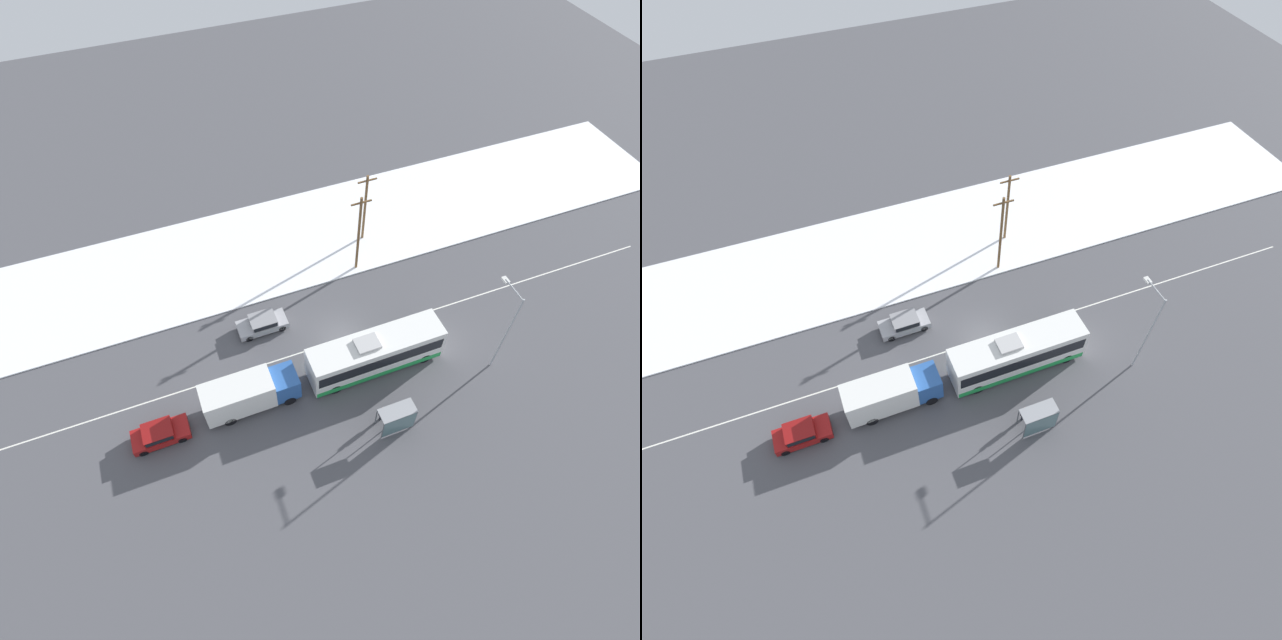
% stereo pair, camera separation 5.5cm
% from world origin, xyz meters
% --- Properties ---
extents(ground_plane, '(120.00, 120.00, 0.00)m').
position_xyz_m(ground_plane, '(0.00, 0.00, 0.00)').
color(ground_plane, '#4C4C51').
extents(snow_lot, '(80.00, 12.39, 0.12)m').
position_xyz_m(snow_lot, '(0.00, 12.40, 0.06)').
color(snow_lot, white).
rests_on(snow_lot, ground_plane).
extents(lane_marking_center, '(60.00, 0.12, 0.00)m').
position_xyz_m(lane_marking_center, '(0.00, 0.00, 0.00)').
color(lane_marking_center, silver).
rests_on(lane_marking_center, ground_plane).
extents(city_bus, '(10.63, 2.57, 3.61)m').
position_xyz_m(city_bus, '(1.45, -3.17, 1.76)').
color(city_bus, white).
rests_on(city_bus, ground_plane).
extents(box_truck, '(7.10, 2.30, 3.08)m').
position_xyz_m(box_truck, '(-8.58, -2.96, 1.70)').
color(box_truck, silver).
rests_on(box_truck, ground_plane).
extents(sedan_car, '(4.12, 1.80, 1.36)m').
position_xyz_m(sedan_car, '(-5.62, 3.45, 0.75)').
color(sedan_car, '#9E9EA3').
rests_on(sedan_car, ground_plane).
extents(parked_car_near_truck, '(4.04, 1.80, 1.43)m').
position_xyz_m(parked_car_near_truck, '(-15.33, -3.27, 0.78)').
color(parked_car_near_truck, maroon).
rests_on(parked_car_near_truck, ground_plane).
extents(pedestrian_at_stop, '(0.61, 0.27, 1.69)m').
position_xyz_m(pedestrian_at_stop, '(0.07, -7.60, 1.04)').
color(pedestrian_at_stop, '#23232D').
rests_on(pedestrian_at_stop, ground_plane).
extents(bus_shelter, '(2.64, 1.20, 2.40)m').
position_xyz_m(bus_shelter, '(0.70, -8.69, 1.67)').
color(bus_shelter, gray).
rests_on(bus_shelter, ground_plane).
extents(streetlamp, '(0.36, 2.42, 8.23)m').
position_xyz_m(streetlamp, '(10.19, -6.09, 5.10)').
color(streetlamp, '#9EA3A8').
rests_on(streetlamp, ground_plane).
extents(utility_pole_roadside, '(1.80, 0.24, 8.13)m').
position_xyz_m(utility_pole_roadside, '(4.39, 6.94, 4.25)').
color(utility_pole_roadside, brown).
rests_on(utility_pole_roadside, ground_plane).
extents(utility_pole_snowlot, '(1.80, 0.24, 7.28)m').
position_xyz_m(utility_pole_snowlot, '(6.50, 10.27, 3.82)').
color(utility_pole_snowlot, brown).
rests_on(utility_pole_snowlot, ground_plane).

